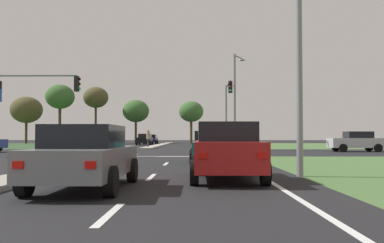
{
  "coord_description": "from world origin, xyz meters",
  "views": [
    {
      "loc": [
        4.87,
        -2.4,
        1.23
      ],
      "look_at": [
        4.52,
        28.18,
        2.31
      ],
      "focal_mm": 39.22,
      "sensor_mm": 36.0,
      "label": 1
    }
  ],
  "objects": [
    {
      "name": "lane_dash_near",
      "position": [
        3.5,
        4.19,
        0.01
      ],
      "size": [
        0.14,
        2.0,
        0.01
      ],
      "primitive_type": "cube",
      "color": "silver",
      "rests_on": "ground"
    },
    {
      "name": "street_lamp_near",
      "position": [
        8.17,
        10.47,
        5.27
      ],
      "size": [
        2.1,
        0.92,
        9.47
      ],
      "color": "gray",
      "rests_on": "ground"
    },
    {
      "name": "stop_bar_near",
      "position": [
        3.8,
        23.0,
        0.01
      ],
      "size": [
        6.4,
        0.5,
        0.01
      ],
      "primitive_type": "cube",
      "color": "silver",
      "rests_on": "ground"
    },
    {
      "name": "crosswalk_bar_fifth",
      "position": [
        -1.8,
        24.8,
        0.01
      ],
      "size": [
        0.7,
        2.8,
        0.01
      ],
      "primitive_type": "cube",
      "color": "silver",
      "rests_on": "ground"
    },
    {
      "name": "crosswalk_bar_sixth",
      "position": [
        -0.65,
        24.8,
        0.01
      ],
      "size": [
        0.7,
        2.8,
        0.01
      ],
      "primitive_type": "cube",
      "color": "silver",
      "rests_on": "ground"
    },
    {
      "name": "grass_verge_far_right",
      "position": [
        25.5,
        54.5,
        0.0
      ],
      "size": [
        35.0,
        35.0,
        0.01
      ],
      "primitive_type": "cube",
      "color": "#476B38",
      "rests_on": "ground"
    },
    {
      "name": "crosswalk_bar_seventh",
      "position": [
        0.5,
        24.8,
        0.01
      ],
      "size": [
        0.7,
        2.8,
        0.01
      ],
      "primitive_type": "cube",
      "color": "silver",
      "rests_on": "ground"
    },
    {
      "name": "car_red_third",
      "position": [
        5.69,
        9.41,
        0.82
      ],
      "size": [
        1.99,
        4.35,
        1.61
      ],
      "color": "#A31919",
      "rests_on": "ground"
    },
    {
      "name": "lane_dash_third",
      "position": [
        3.5,
        16.19,
        0.01
      ],
      "size": [
        0.14,
        2.0,
        0.01
      ],
      "primitive_type": "cube",
      "color": "silver",
      "rests_on": "ground"
    },
    {
      "name": "crosswalk_bar_near",
      "position": [
        -6.4,
        24.8,
        0.01
      ],
      "size": [
        0.7,
        2.8,
        0.01
      ],
      "primitive_type": "cube",
      "color": "silver",
      "rests_on": "ground"
    },
    {
      "name": "car_black_sixth",
      "position": [
        -2.41,
        56.13,
        0.8
      ],
      "size": [
        2.09,
        4.49,
        1.58
      ],
      "rotation": [
        0.0,
        0.0,
        3.14
      ],
      "color": "black",
      "rests_on": "ground"
    },
    {
      "name": "pedestrian_at_median",
      "position": [
        -0.24,
        41.43,
        1.25
      ],
      "size": [
        0.34,
        0.34,
        1.82
      ],
      "rotation": [
        0.0,
        0.0,
        5.03
      ],
      "color": "#232833",
      "rests_on": "median_island_far"
    },
    {
      "name": "lane_dash_second",
      "position": [
        3.5,
        10.19,
        0.01
      ],
      "size": [
        0.14,
        2.0,
        0.01
      ],
      "primitive_type": "cube",
      "color": "silver",
      "rests_on": "ground"
    },
    {
      "name": "car_navy_seventh",
      "position": [
        -2.37,
        63.46,
        0.77
      ],
      "size": [
        2.04,
        4.46,
        1.49
      ],
      "rotation": [
        0.0,
        0.0,
        3.14
      ],
      "color": "#161E47",
      "rests_on": "ground"
    },
    {
      "name": "car_teal_fourth",
      "position": [
        5.56,
        17.48,
        0.75
      ],
      "size": [
        2.03,
        4.37,
        1.47
      ],
      "color": "#19565B",
      "rests_on": "ground"
    },
    {
      "name": "crosswalk_bar_second",
      "position": [
        -5.25,
        24.8,
        0.01
      ],
      "size": [
        0.7,
        2.8,
        0.01
      ],
      "primitive_type": "cube",
      "color": "silver",
      "rests_on": "ground"
    },
    {
      "name": "traffic_signal_near_left",
      "position": [
        -5.57,
        23.4,
        3.68
      ],
      "size": [
        5.36,
        0.32,
        5.25
      ],
      "color": "gray",
      "rests_on": "ground"
    },
    {
      "name": "treeline_near",
      "position": [
        -23.89,
        67.81,
        5.66
      ],
      "size": [
        5.26,
        5.26,
        7.92
      ],
      "color": "#423323",
      "rests_on": "ground"
    },
    {
      "name": "street_lamp_second",
      "position": [
        8.1,
        32.49,
        4.56
      ],
      "size": [
        1.21,
        1.88,
        8.08
      ],
      "color": "gray",
      "rests_on": "ground"
    },
    {
      "name": "treeline_fifth",
      "position": [
        3.98,
        63.88,
        5.1
      ],
      "size": [
        3.86,
        3.86,
        6.78
      ],
      "color": "#423323",
      "rests_on": "ground"
    },
    {
      "name": "car_silver_fifth",
      "position": [
        17.62,
        31.13,
        0.82
      ],
      "size": [
        4.27,
        1.97,
        1.6
      ],
      "rotation": [
        0.0,
        0.0,
        1.57
      ],
      "color": "#B7B7BC",
      "rests_on": "ground"
    },
    {
      "name": "treeline_fourth",
      "position": [
        -5.37,
        67.74,
        5.44
      ],
      "size": [
        4.43,
        4.43,
        7.36
      ],
      "color": "#423323",
      "rests_on": "ground"
    },
    {
      "name": "median_island_near",
      "position": [
        0.0,
        11.0,
        0.07
      ],
      "size": [
        1.2,
        22.0,
        0.14
      ],
      "primitive_type": "cube",
      "color": "gray",
      "rests_on": "ground"
    },
    {
      "name": "car_grey_eighth",
      "position": [
        2.28,
        7.36,
        0.76
      ],
      "size": [
        1.96,
        4.42,
        1.48
      ],
      "color": "slate",
      "rests_on": "ground"
    },
    {
      "name": "crosswalk_bar_third",
      "position": [
        -4.1,
        24.8,
        0.01
      ],
      "size": [
        0.7,
        2.8,
        0.01
      ],
      "primitive_type": "cube",
      "color": "silver",
      "rests_on": "ground"
    },
    {
      "name": "traffic_signal_far_right",
      "position": [
        7.6,
        34.68,
        4.16
      ],
      "size": [
        0.32,
        5.42,
        6.0
      ],
      "color": "gray",
      "rests_on": "ground"
    },
    {
      "name": "crosswalk_bar_fourth",
      "position": [
        -2.95,
        24.8,
        0.01
      ],
      "size": [
        0.7,
        2.8,
        0.01
      ],
      "primitive_type": "cube",
      "color": "silver",
      "rests_on": "ground"
    },
    {
      "name": "median_island_far",
      "position": [
        0.0,
        55.0,
        0.07
      ],
      "size": [
        1.2,
        36.0,
        0.14
      ],
      "primitive_type": "cube",
      "color": "#ADA89E",
      "rests_on": "ground"
    },
    {
      "name": "ground_plane",
      "position": [
        0.0,
        30.0,
        0.0
      ],
      "size": [
        200.0,
        200.0,
        0.0
      ],
      "primitive_type": "plane",
      "color": "black"
    },
    {
      "name": "edge_line_right",
      "position": [
        6.85,
        12.0,
        0.01
      ],
      "size": [
        0.14,
        24.0,
        0.01
      ],
      "primitive_type": "cube",
      "color": "silver",
      "rests_on": "ground"
    },
    {
      "name": "treeline_second",
      "position": [
        -16.43,
        62.35,
        7.32
      ],
      "size": [
        4.45,
        4.45,
        9.28
      ],
      "color": "#423323",
      "rests_on": "ground"
    },
    {
      "name": "treeline_third",
      "position": [
        -11.84,
        66.52,
        7.6
      ],
      "size": [
        4.1,
        4.1,
        9.4
      ],
      "color": "#423323",
      "rests_on": "ground"
    }
  ]
}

